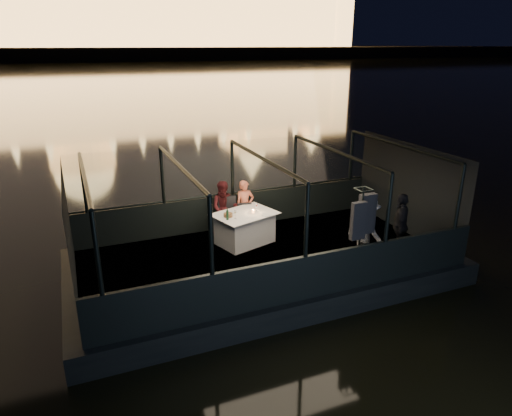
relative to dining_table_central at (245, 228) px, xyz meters
name	(u,v)px	position (x,y,z in m)	size (l,w,h in m)	color
river_water	(84,75)	(0.10, 79.13, -0.89)	(500.00, 500.00, 0.00)	black
boat_hull	(263,276)	(0.10, -0.87, -0.89)	(8.60, 4.40, 1.00)	black
boat_deck	(263,257)	(0.10, -0.87, -0.41)	(8.00, 4.00, 0.04)	black
gunwale_port	(233,210)	(0.10, 1.13, 0.06)	(8.00, 0.08, 0.90)	black
gunwale_starboard	(305,278)	(0.10, -2.87, 0.06)	(8.00, 0.08, 0.90)	black
cabin_glass_port	(232,168)	(0.10, 1.13, 1.21)	(8.00, 0.02, 1.40)	#99B2B2
cabin_glass_starboard	(307,221)	(0.10, -2.87, 1.21)	(8.00, 0.02, 1.40)	#99B2B2
cabin_roof_glass	(263,159)	(0.10, -0.87, 1.91)	(8.00, 4.00, 0.02)	#99B2B2
end_wall_fore	(70,237)	(-3.90, -0.87, 0.76)	(0.02, 4.00, 2.30)	black
end_wall_aft	(408,189)	(4.10, -0.87, 0.76)	(0.02, 4.00, 2.30)	black
canopy_ribs	(263,209)	(0.10, -0.87, 0.76)	(8.00, 4.00, 2.30)	black
embankment	(67,54)	(0.10, 209.13, 0.11)	(400.00, 140.00, 6.00)	#423D33
dining_table_central	(245,228)	(0.00, 0.00, 0.00)	(1.45, 1.05, 0.77)	silver
chair_port_left	(230,219)	(-0.19, 0.54, 0.06)	(0.46, 0.46, 0.98)	black
chair_port_right	(247,218)	(0.23, 0.45, 0.06)	(0.37, 0.37, 0.79)	black
coat_stand	(360,238)	(1.51, -2.56, 0.51)	(0.55, 0.44, 1.99)	black
person_woman_coral	(245,203)	(0.29, 0.75, 0.36)	(0.48, 0.32, 1.34)	#D56A4D
person_man_maroon	(224,206)	(-0.27, 0.72, 0.36)	(0.67, 0.52, 1.40)	#3F1114
passenger_stripe	(366,226)	(2.08, -1.97, 0.47)	(0.99, 0.56, 1.53)	silver
passenger_dark	(401,221)	(2.98, -2.01, 0.47)	(0.89, 0.37, 1.51)	black
wine_bottle	(227,214)	(-0.51, -0.23, 0.53)	(0.06, 0.06, 0.28)	#13361D
bread_basket	(228,215)	(-0.44, -0.05, 0.42)	(0.21, 0.21, 0.09)	brown
amber_candle	(253,211)	(0.21, -0.03, 0.42)	(0.06, 0.06, 0.08)	#FF8C3F
plate_near	(266,215)	(0.43, -0.30, 0.39)	(0.21, 0.21, 0.01)	silver
plate_far	(233,212)	(-0.25, 0.17, 0.39)	(0.23, 0.23, 0.01)	silver
wine_glass_white	(235,215)	(-0.33, -0.23, 0.48)	(0.07, 0.07, 0.20)	white
wine_glass_red	(257,207)	(0.33, 0.05, 0.48)	(0.06, 0.06, 0.19)	silver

